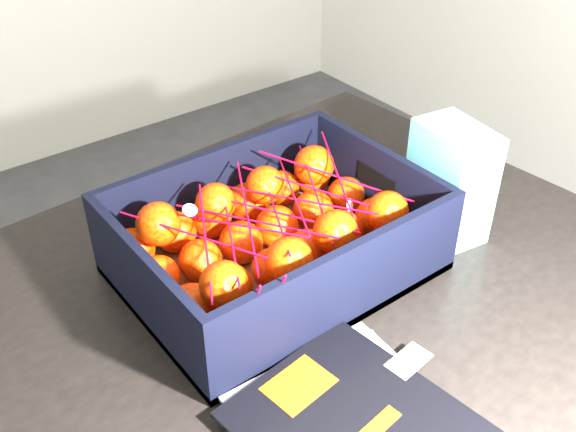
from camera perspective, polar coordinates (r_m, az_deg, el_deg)
table at (r=0.96m, az=-3.74°, el=-12.75°), size 1.25×0.88×0.75m
produce_crate at (r=0.93m, az=-1.13°, el=-2.63°), size 0.41×0.31×0.13m
clementine_heap at (r=0.92m, az=-1.06°, el=-1.98°), size 0.39×0.29×0.11m
mesh_net at (r=0.88m, az=-1.28°, el=0.27°), size 0.34×0.27×0.09m
retail_carton at (r=1.01m, az=13.71°, el=2.88°), size 0.09×0.13×0.18m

